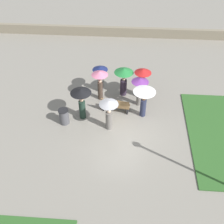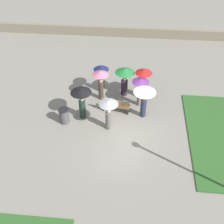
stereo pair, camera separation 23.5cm
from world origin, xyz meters
name	(u,v)px [view 1 (the left image)]	position (x,y,z in m)	size (l,w,h in m)	color
ground_plane	(120,128)	(0.00, 0.00, 0.00)	(90.00, 90.00, 0.00)	gray
parapet_wall	(127,32)	(0.00, -10.88, 0.39)	(45.00, 0.35, 0.78)	gray
park_bench	(115,105)	(0.32, -1.33, 0.46)	(1.63, 0.65, 0.90)	brown
trash_bin	(64,116)	(3.02, -0.22, 0.45)	(0.56, 0.56, 0.89)	#4C4C51
crowd_person_red	(142,79)	(-1.14, -2.87, 1.29)	(0.98, 0.98, 1.94)	black
crowd_person_grey	(109,110)	(0.59, 0.01, 1.24)	(0.98, 0.98, 1.82)	slate
crowd_person_navy	(100,75)	(1.36, -3.27, 1.12)	(0.91, 0.91, 1.73)	slate
crowd_person_green	(124,76)	(-0.05, -3.00, 1.30)	(1.13, 1.13, 1.82)	#2D2333
crowd_person_purple	(140,86)	(-0.98, -2.09, 1.34)	(0.97, 0.97, 1.81)	slate
crowd_person_black	(81,97)	(2.10, -0.74, 1.38)	(1.11, 1.11, 1.91)	#1E3328
crowd_person_white	(144,96)	(-1.21, -1.14, 1.39)	(1.20, 1.20, 1.84)	#282D47
crowd_person_pink	(100,79)	(1.30, -2.47, 1.41)	(0.95, 0.95, 1.93)	#47382D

